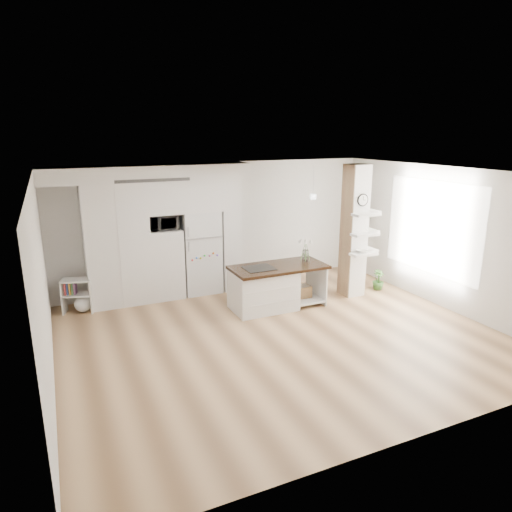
# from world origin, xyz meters

# --- Properties ---
(floor) EXTENTS (7.00, 6.00, 0.01)m
(floor) POSITION_xyz_m (0.00, 0.00, 0.00)
(floor) COLOR tan
(floor) RESTS_ON ground
(room) EXTENTS (7.04, 6.04, 2.72)m
(room) POSITION_xyz_m (0.00, 0.00, 1.86)
(room) COLOR white
(room) RESTS_ON ground
(cabinet_wall) EXTENTS (4.00, 0.71, 2.70)m
(cabinet_wall) POSITION_xyz_m (-1.45, 2.67, 1.51)
(cabinet_wall) COLOR white
(cabinet_wall) RESTS_ON floor
(refrigerator) EXTENTS (0.78, 0.69, 1.75)m
(refrigerator) POSITION_xyz_m (-0.53, 2.68, 0.88)
(refrigerator) COLOR white
(refrigerator) RESTS_ON floor
(column) EXTENTS (0.69, 0.90, 2.70)m
(column) POSITION_xyz_m (2.38, 1.13, 1.35)
(column) COLOR silver
(column) RESTS_ON floor
(window) EXTENTS (0.00, 2.40, 2.40)m
(window) POSITION_xyz_m (3.48, 0.30, 1.50)
(window) COLOR white
(window) RESTS_ON room
(pendant_light) EXTENTS (0.12, 0.12, 0.10)m
(pendant_light) POSITION_xyz_m (1.70, 0.15, 2.12)
(pendant_light) COLOR white
(pendant_light) RESTS_ON room
(kitchen_island) EXTENTS (1.84, 0.88, 1.40)m
(kitchen_island) POSITION_xyz_m (0.37, 1.20, 0.44)
(kitchen_island) COLOR white
(kitchen_island) RESTS_ON floor
(bookshelf) EXTENTS (0.62, 0.46, 0.65)m
(bookshelf) POSITION_xyz_m (-2.98, 2.49, 0.29)
(bookshelf) COLOR white
(bookshelf) RESTS_ON floor
(floor_plant_a) EXTENTS (0.33, 0.29, 0.53)m
(floor_plant_a) POSITION_xyz_m (2.48, 1.20, 0.27)
(floor_plant_a) COLOR #376729
(floor_plant_a) RESTS_ON floor
(floor_plant_b) EXTENTS (0.24, 0.24, 0.43)m
(floor_plant_b) POSITION_xyz_m (3.00, 1.19, 0.22)
(floor_plant_b) COLOR #376729
(floor_plant_b) RESTS_ON floor
(microwave) EXTENTS (0.54, 0.37, 0.30)m
(microwave) POSITION_xyz_m (-1.27, 2.62, 1.57)
(microwave) COLOR #2D2D2D
(microwave) RESTS_ON cabinet_wall
(shelf_plant) EXTENTS (0.27, 0.23, 0.30)m
(shelf_plant) POSITION_xyz_m (2.63, 1.30, 1.52)
(shelf_plant) COLOR #376729
(shelf_plant) RESTS_ON column
(decor_bowl) EXTENTS (0.22, 0.22, 0.05)m
(decor_bowl) POSITION_xyz_m (2.30, 0.90, 1.00)
(decor_bowl) COLOR white
(decor_bowl) RESTS_ON column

